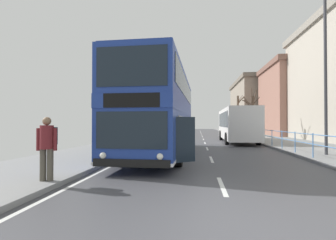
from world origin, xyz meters
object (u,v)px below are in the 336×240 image
at_px(street_lamp_far_side, 325,60).
at_px(bare_tree_far_00, 238,113).
at_px(background_building_00, 271,106).
at_px(background_building_01, 312,99).
at_px(double_decker_bus_main, 162,112).
at_px(background_bus_far_lane, 237,124).
at_px(bare_tree_far_01, 252,115).
at_px(pedestrian_with_backpack, 47,143).

height_order(street_lamp_far_side, bare_tree_far_00, street_lamp_far_side).
distance_m(background_building_00, background_building_01, 15.44).
xyz_separation_m(double_decker_bus_main, bare_tree_far_00, (8.66, 28.96, 1.16)).
relative_size(background_bus_far_lane, bare_tree_far_01, 1.79).
distance_m(bare_tree_far_01, background_building_01, 13.62).
distance_m(pedestrian_with_backpack, street_lamp_far_side, 12.64).
bearing_deg(bare_tree_far_00, background_bus_far_lane, -99.56).
bearing_deg(pedestrian_with_backpack, background_bus_far_lane, 65.24).
height_order(bare_tree_far_00, bare_tree_far_01, bare_tree_far_00).
bearing_deg(bare_tree_far_00, pedestrian_with_backpack, -106.71).
xyz_separation_m(pedestrian_with_backpack, bare_tree_far_01, (9.91, 21.37, 1.49)).
height_order(bare_tree_far_00, background_building_00, background_building_00).
xyz_separation_m(background_bus_far_lane, bare_tree_far_00, (3.32, 19.70, 1.81)).
relative_size(background_bus_far_lane, pedestrian_with_backpack, 5.62).
distance_m(double_decker_bus_main, background_building_01, 29.54).
bearing_deg(background_bus_far_lane, street_lamp_far_side, -74.05).
bearing_deg(background_bus_far_lane, bare_tree_far_00, 80.44).
height_order(pedestrian_with_backpack, street_lamp_far_side, street_lamp_far_side).
bearing_deg(background_building_00, double_decker_bus_main, -113.29).
distance_m(double_decker_bus_main, background_building_00, 42.35).
xyz_separation_m(background_bus_far_lane, background_building_01, (12.47, 14.15, 3.48)).
height_order(double_decker_bus_main, bare_tree_far_01, bare_tree_far_01).
bearing_deg(double_decker_bus_main, street_lamp_far_side, -1.99).
bearing_deg(bare_tree_far_00, street_lamp_far_side, -91.17).
xyz_separation_m(pedestrian_with_backpack, bare_tree_far_00, (10.76, 35.83, 2.28)).
height_order(double_decker_bus_main, background_building_01, background_building_01).
bearing_deg(background_bus_far_lane, double_decker_bus_main, -119.97).
height_order(street_lamp_far_side, bare_tree_far_01, street_lamp_far_side).
bearing_deg(background_bus_far_lane, bare_tree_far_01, 64.74).
relative_size(bare_tree_far_00, background_building_00, 0.34).
height_order(double_decker_bus_main, bare_tree_far_00, bare_tree_far_00).
bearing_deg(bare_tree_far_01, double_decker_bus_main, -118.32).
xyz_separation_m(street_lamp_far_side, background_building_00, (8.64, 39.08, 0.49)).
relative_size(bare_tree_far_00, bare_tree_far_01, 1.17).
relative_size(background_bus_far_lane, street_lamp_far_side, 1.19).
relative_size(pedestrian_with_backpack, street_lamp_far_side, 0.21).
bearing_deg(background_building_01, double_decker_bus_main, -127.27).
bearing_deg(pedestrian_with_backpack, double_decker_bus_main, 73.02).
height_order(street_lamp_far_side, background_building_01, background_building_01).
relative_size(double_decker_bus_main, pedestrian_with_backpack, 6.93).
xyz_separation_m(double_decker_bus_main, background_building_01, (17.81, 23.40, 2.83)).
distance_m(pedestrian_with_backpack, bare_tree_far_01, 23.60).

